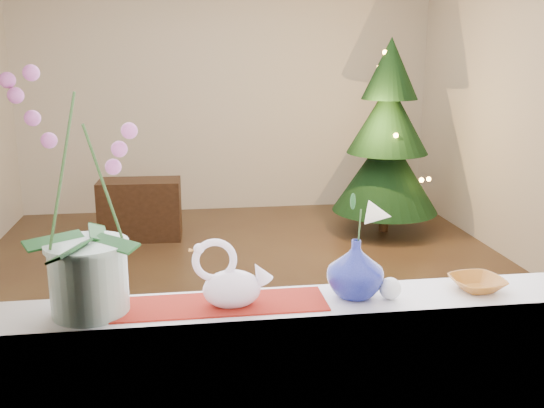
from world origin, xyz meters
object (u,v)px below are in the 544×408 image
(paperweight, at_px, (390,288))
(swan, at_px, (232,275))
(blue_vase, at_px, (356,264))
(orchid_pot, at_px, (82,195))
(amber_dish, at_px, (477,284))
(side_table, at_px, (140,209))
(xmas_tree, at_px, (387,138))

(paperweight, bearing_deg, swan, 178.52)
(blue_vase, bearing_deg, paperweight, -19.66)
(orchid_pot, xyz_separation_m, swan, (0.45, -0.02, -0.27))
(orchid_pot, xyz_separation_m, amber_dish, (1.30, 0.00, -0.36))
(side_table, bearing_deg, swan, -79.01)
(swan, height_order, paperweight, swan)
(amber_dish, bearing_deg, orchid_pot, -179.82)
(paperweight, distance_m, xmas_tree, 3.96)
(amber_dish, bearing_deg, swan, -178.53)
(side_table, bearing_deg, orchid_pot, -85.60)
(paperweight, xyz_separation_m, amber_dish, (0.33, 0.04, -0.02))
(swan, bearing_deg, paperweight, -9.74)
(swan, distance_m, blue_vase, 0.42)
(blue_vase, bearing_deg, side_table, 104.58)
(xmas_tree, distance_m, side_table, 2.45)
(xmas_tree, bearing_deg, swan, -115.57)
(orchid_pot, distance_m, swan, 0.52)
(xmas_tree, relative_size, side_table, 2.48)
(orchid_pot, height_order, side_table, orchid_pot)
(amber_dish, height_order, xmas_tree, xmas_tree)
(paperweight, bearing_deg, side_table, 105.97)
(blue_vase, distance_m, xmas_tree, 3.96)
(paperweight, bearing_deg, amber_dish, 6.20)
(orchid_pot, bearing_deg, swan, -2.29)
(paperweight, xyz_separation_m, xmas_tree, (1.26, 3.75, -0.02))
(orchid_pot, distance_m, amber_dish, 1.35)
(xmas_tree, bearing_deg, blue_vase, -110.28)
(blue_vase, height_order, paperweight, blue_vase)
(amber_dish, bearing_deg, paperweight, -173.80)
(side_table, bearing_deg, blue_vase, -72.96)
(swan, distance_m, xmas_tree, 4.14)
(blue_vase, xyz_separation_m, paperweight, (0.11, -0.04, -0.08))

